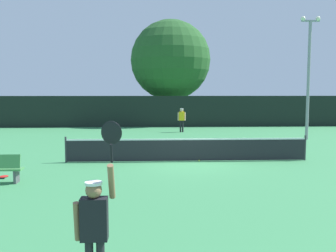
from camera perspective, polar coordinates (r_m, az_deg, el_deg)
The scene contains 12 objects.
ground_plane at distance 15.75m, azimuth 2.97°, elevation -5.41°, with size 120.00×120.00×0.00m, color #387F4C.
tennis_net at distance 15.66m, azimuth 2.98°, elevation -3.56°, with size 10.16×0.08×1.07m.
perimeter_fence at distance 30.87m, azimuth 0.12°, elevation 2.25°, with size 37.17×0.12×2.57m, color black.
player_serving at distance 5.54m, azimuth -11.10°, elevation -14.00°, with size 0.68×0.39×2.51m.
player_receiving at distance 26.80m, azimuth 2.10°, elevation 1.30°, with size 0.57×0.25×1.71m.
tennis_ball at distance 15.74m, azimuth 4.78°, elevation -5.30°, with size 0.07×0.07×0.07m, color #CCE033.
spare_racket at distance 14.05m, azimuth -23.85°, elevation -7.08°, with size 0.28×0.52×0.04m.
light_pole at distance 24.11m, azimuth 20.74°, elevation 8.08°, with size 1.18×0.28×7.37m.
large_tree at distance 34.03m, azimuth 0.40°, elevation 10.04°, with size 7.17×7.17×9.33m.
parked_car_near at distance 38.49m, azimuth -5.37°, elevation 2.08°, with size 1.92×4.21×1.69m.
parked_car_mid at distance 39.58m, azimuth 2.75°, elevation 2.18°, with size 2.43×4.41×1.69m.
parked_car_far at distance 38.85m, azimuth 9.34°, elevation 2.06°, with size 2.03×4.26×1.69m.
Camera 1 is at (-1.56, -15.39, 2.92)m, focal length 39.82 mm.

